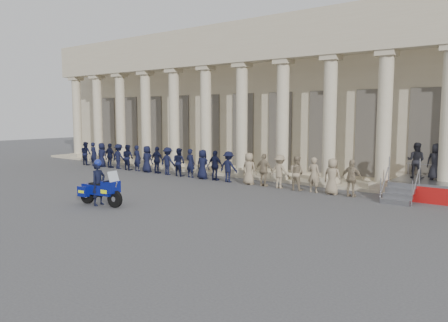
# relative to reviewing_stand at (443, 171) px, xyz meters

# --- Properties ---
(ground) EXTENTS (90.00, 90.00, 0.00)m
(ground) POSITION_rel_reviewing_stand_xyz_m (-9.01, -7.86, -1.20)
(ground) COLOR #464649
(ground) RESTS_ON ground
(building) EXTENTS (40.00, 12.50, 9.00)m
(building) POSITION_rel_reviewing_stand_xyz_m (-9.01, 6.89, 3.32)
(building) COLOR #BDAE8D
(building) RESTS_ON ground
(officer_rank) EXTENTS (19.81, 0.61, 1.60)m
(officer_rank) POSITION_rel_reviewing_stand_xyz_m (-12.67, -1.81, -0.40)
(officer_rank) COLOR black
(officer_rank) RESTS_ON ground
(reviewing_stand) EXTENTS (3.76, 3.73, 2.31)m
(reviewing_stand) POSITION_rel_reviewing_stand_xyz_m (0.00, 0.00, 0.00)
(reviewing_stand) COLOR gray
(reviewing_stand) RESTS_ON ground
(motorcycle) EXTENTS (2.16, 0.94, 1.39)m
(motorcycle) POSITION_rel_reviewing_stand_xyz_m (-10.15, -9.43, -0.60)
(motorcycle) COLOR black
(motorcycle) RESTS_ON ground
(rider) EXTENTS (0.48, 0.67, 1.80)m
(rider) POSITION_rel_reviewing_stand_xyz_m (-10.27, -9.45, -0.31)
(rider) COLOR black
(rider) RESTS_ON ground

